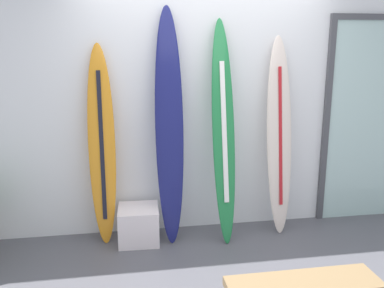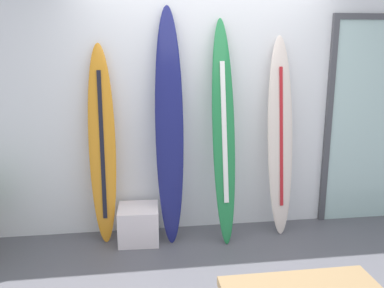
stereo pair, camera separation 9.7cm
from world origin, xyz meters
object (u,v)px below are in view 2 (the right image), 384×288
Objects in this scene: surfboard_sunset at (102,146)px; display_block_left at (139,224)px; glass_door at (372,118)px; surfboard_navy at (169,128)px; surfboard_emerald at (224,134)px; surfboard_ivory at (280,138)px.

surfboard_sunset is 4.73× the size of display_block_left.
glass_door is (2.52, 0.24, 0.96)m from display_block_left.
surfboard_navy reaches higher than surfboard_sunset.
surfboard_navy is at bearing 7.59° from display_block_left.
surfboard_emerald is (1.17, -0.11, 0.10)m from surfboard_sunset.
display_block_left is at bearing -177.49° from surfboard_ivory.
surfboard_ivory is (1.77, -0.03, 0.03)m from surfboard_sunset.
display_block_left is (-1.44, -0.06, -0.82)m from surfboard_ivory.
surfboard_navy is 1.05× the size of surfboard_emerald.
surfboard_emerald is (0.52, -0.05, -0.06)m from surfboard_navy.
display_block_left is 0.18× the size of glass_door.
surfboard_navy is at bearing -4.89° from surfboard_sunset.
surfboard_sunset is 0.89× the size of surfboard_emerald.
surfboard_emerald reaches higher than surfboard_ivory.
glass_door reaches higher than display_block_left.
surfboard_ivory is (0.60, 0.07, -0.08)m from surfboard_emerald.
display_block_left is at bearing -174.66° from glass_door.
surfboard_navy is at bearing -178.96° from surfboard_ivory.
surfboard_emerald reaches higher than surfboard_sunset.
glass_door is (2.20, 0.19, 0.01)m from surfboard_navy.
surfboard_sunset is 0.85× the size of surfboard_navy.
surfboard_sunset is 2.86m from glass_door.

